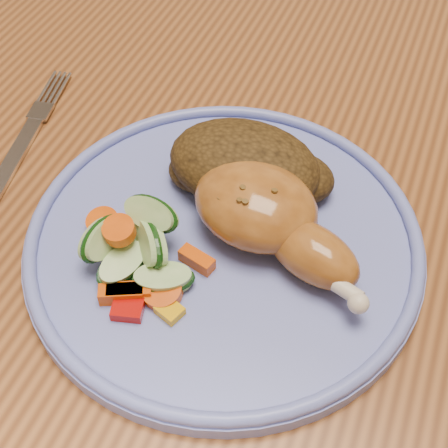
# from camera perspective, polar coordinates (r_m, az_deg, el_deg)

# --- Properties ---
(dining_table) EXTENTS (0.90, 1.40, 0.75)m
(dining_table) POSITION_cam_1_polar(r_m,az_deg,el_deg) (0.59, 9.46, -0.91)
(dining_table) COLOR brown
(dining_table) RESTS_ON ground
(chair_far) EXTENTS (0.42, 0.42, 0.91)m
(chair_far) POSITION_cam_1_polar(r_m,az_deg,el_deg) (1.18, 16.76, 15.92)
(chair_far) COLOR #4C2D16
(chair_far) RESTS_ON ground
(plate) EXTENTS (0.29, 0.29, 0.01)m
(plate) POSITION_cam_1_polar(r_m,az_deg,el_deg) (0.46, -0.00, -1.67)
(plate) COLOR #6773C7
(plate) RESTS_ON dining_table
(plate_rim) EXTENTS (0.29, 0.29, 0.01)m
(plate_rim) POSITION_cam_1_polar(r_m,az_deg,el_deg) (0.45, -0.00, -0.81)
(plate_rim) COLOR #6773C7
(plate_rim) RESTS_ON plate
(chicken_leg) EXTENTS (0.15, 0.10, 0.05)m
(chicken_leg) POSITION_cam_1_polar(r_m,az_deg,el_deg) (0.44, 4.15, 0.71)
(chicken_leg) COLOR #A76223
(chicken_leg) RESTS_ON plate
(rice_pilaf) EXTENTS (0.13, 0.09, 0.05)m
(rice_pilaf) POSITION_cam_1_polar(r_m,az_deg,el_deg) (0.48, 2.18, 5.24)
(rice_pilaf) COLOR #402B10
(rice_pilaf) RESTS_ON plate
(vegetable_pile) EXTENTS (0.10, 0.10, 0.05)m
(vegetable_pile) POSITION_cam_1_polar(r_m,az_deg,el_deg) (0.44, -8.09, -2.47)
(vegetable_pile) COLOR #A50A05
(vegetable_pile) RESTS_ON plate
(fork) EXTENTS (0.05, 0.17, 0.00)m
(fork) POSITION_cam_1_polar(r_m,az_deg,el_deg) (0.57, -18.01, 6.90)
(fork) COLOR silver
(fork) RESTS_ON dining_table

